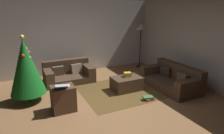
# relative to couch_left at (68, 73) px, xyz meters

# --- Properties ---
(ground_plane) EXTENTS (6.40, 6.40, 0.00)m
(ground_plane) POSITION_rel_couch_left_xyz_m (0.39, -2.25, -0.25)
(ground_plane) COLOR brown
(rear_partition) EXTENTS (6.40, 0.12, 2.60)m
(rear_partition) POSITION_rel_couch_left_xyz_m (0.39, 0.89, 1.05)
(rear_partition) COLOR #BCB7B2
(rear_partition) RESTS_ON ground_plane
(corner_partition) EXTENTS (0.12, 6.40, 2.60)m
(corner_partition) POSITION_rel_couch_left_xyz_m (3.53, -2.25, 1.05)
(corner_partition) COLOR #B5B0AB
(corner_partition) RESTS_ON ground_plane
(couch_left) EXTENTS (1.52, 0.97, 0.65)m
(couch_left) POSITION_rel_couch_left_xyz_m (0.00, 0.00, 0.00)
(couch_left) COLOR #473323
(couch_left) RESTS_ON ground_plane
(couch_right) EXTENTS (0.94, 1.80, 0.69)m
(couch_right) POSITION_rel_couch_left_xyz_m (2.64, -1.94, 0.01)
(couch_right) COLOR #473323
(couch_right) RESTS_ON ground_plane
(ottoman) EXTENTS (0.84, 0.57, 0.38)m
(ottoman) POSITION_rel_couch_left_xyz_m (1.33, -1.50, -0.06)
(ottoman) COLOR #473323
(ottoman) RESTS_ON ground_plane
(gift_box) EXTENTS (0.23, 0.20, 0.13)m
(gift_box) POSITION_rel_couch_left_xyz_m (1.38, -1.46, 0.20)
(gift_box) COLOR gold
(gift_box) RESTS_ON ottoman
(tv_remote) EXTENTS (0.09, 0.17, 0.02)m
(tv_remote) POSITION_rel_couch_left_xyz_m (1.33, -1.44, 0.14)
(tv_remote) COLOR black
(tv_remote) RESTS_ON ottoman
(christmas_tree) EXTENTS (0.86, 0.86, 1.69)m
(christmas_tree) POSITION_rel_couch_left_xyz_m (-1.26, -1.05, 0.66)
(christmas_tree) COLOR brown
(christmas_tree) RESTS_ON ground_plane
(side_table) EXTENTS (0.52, 0.44, 0.59)m
(side_table) POSITION_rel_couch_left_xyz_m (-0.58, -1.92, 0.05)
(side_table) COLOR #4C3323
(side_table) RESTS_ON ground_plane
(laptop) EXTENTS (0.40, 0.45, 0.18)m
(laptop) POSITION_rel_couch_left_xyz_m (-0.60, -1.98, 0.39)
(laptop) COLOR silver
(laptop) RESTS_ON side_table
(book_stack) EXTENTS (0.30, 0.22, 0.10)m
(book_stack) POSITION_rel_couch_left_xyz_m (1.51, -2.34, -0.20)
(book_stack) COLOR #B7332D
(book_stack) RESTS_ON ground_plane
(corner_lamp) EXTENTS (0.36, 0.36, 1.74)m
(corner_lamp) POSITION_rel_couch_left_xyz_m (2.99, 0.32, 1.24)
(corner_lamp) COLOR black
(corner_lamp) RESTS_ON ground_plane
(area_rug) EXTENTS (2.60, 2.00, 0.01)m
(area_rug) POSITION_rel_couch_left_xyz_m (1.33, -1.50, -0.25)
(area_rug) COLOR brown
(area_rug) RESTS_ON ground_plane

